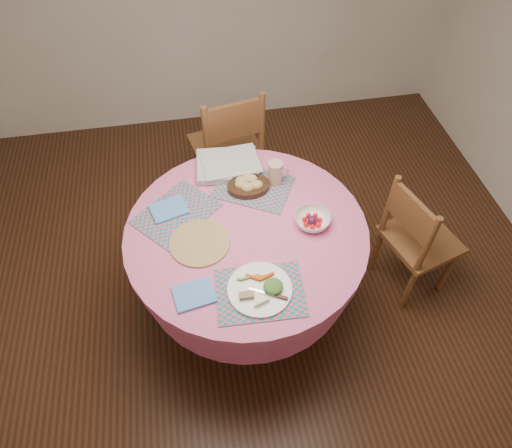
# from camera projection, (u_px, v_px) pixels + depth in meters

# --- Properties ---
(ground) EXTENTS (4.00, 4.00, 0.00)m
(ground) POSITION_uv_depth(u_px,v_px,m) (248.00, 305.00, 2.88)
(ground) COLOR #331C0F
(ground) RESTS_ON ground
(room_envelope) EXTENTS (4.01, 4.01, 2.71)m
(room_envelope) POSITION_uv_depth(u_px,v_px,m) (242.00, 51.00, 1.57)
(room_envelope) COLOR silver
(room_envelope) RESTS_ON ground
(dining_table) EXTENTS (1.24, 1.24, 0.75)m
(dining_table) POSITION_uv_depth(u_px,v_px,m) (247.00, 252.00, 2.45)
(dining_table) COLOR #D86595
(dining_table) RESTS_ON ground
(chair_right) EXTENTS (0.47, 0.48, 0.85)m
(chair_right) POSITION_uv_depth(u_px,v_px,m) (416.00, 238.00, 2.66)
(chair_right) COLOR brown
(chair_right) RESTS_ON ground
(chair_back) EXTENTS (0.53, 0.51, 0.97)m
(chair_back) POSITION_uv_depth(u_px,v_px,m) (229.00, 147.00, 3.10)
(chair_back) COLOR brown
(chair_back) RESTS_ON ground
(placemat_front) EXTENTS (0.41, 0.32, 0.01)m
(placemat_front) POSITION_uv_depth(u_px,v_px,m) (260.00, 292.00, 2.06)
(placemat_front) COLOR #167E76
(placemat_front) RESTS_ON dining_table
(placemat_left) EXTENTS (0.50, 0.49, 0.01)m
(placemat_left) POSITION_uv_depth(u_px,v_px,m) (176.00, 213.00, 2.37)
(placemat_left) COLOR #167E76
(placemat_left) RESTS_ON dining_table
(placemat_back) EXTENTS (0.50, 0.46, 0.01)m
(placemat_back) POSITION_uv_depth(u_px,v_px,m) (253.00, 187.00, 2.50)
(placemat_back) COLOR #167E76
(placemat_back) RESTS_ON dining_table
(wicker_trivet) EXTENTS (0.30, 0.30, 0.01)m
(wicker_trivet) POSITION_uv_depth(u_px,v_px,m) (200.00, 243.00, 2.24)
(wicker_trivet) COLOR brown
(wicker_trivet) RESTS_ON dining_table
(napkin_near) EXTENTS (0.20, 0.17, 0.01)m
(napkin_near) POSITION_uv_depth(u_px,v_px,m) (194.00, 295.00, 2.05)
(napkin_near) COLOR #538FD6
(napkin_near) RESTS_ON dining_table
(napkin_far) EXTENTS (0.21, 0.18, 0.01)m
(napkin_far) POSITION_uv_depth(u_px,v_px,m) (169.00, 209.00, 2.38)
(napkin_far) COLOR #538FD6
(napkin_far) RESTS_ON placemat_left
(dinner_plate) EXTENTS (0.29, 0.29, 0.05)m
(dinner_plate) POSITION_uv_depth(u_px,v_px,m) (261.00, 289.00, 2.05)
(dinner_plate) COLOR white
(dinner_plate) RESTS_ON placemat_front
(bread_bowl) EXTENTS (0.23, 0.23, 0.08)m
(bread_bowl) POSITION_uv_depth(u_px,v_px,m) (248.00, 184.00, 2.46)
(bread_bowl) COLOR black
(bread_bowl) RESTS_ON placemat_back
(latte_mug) EXTENTS (0.12, 0.08, 0.14)m
(latte_mug) POSITION_uv_depth(u_px,v_px,m) (276.00, 173.00, 2.47)
(latte_mug) COLOR tan
(latte_mug) RESTS_ON placemat_back
(fruit_bowl) EXTENTS (0.23, 0.23, 0.06)m
(fruit_bowl) POSITION_uv_depth(u_px,v_px,m) (312.00, 220.00, 2.31)
(fruit_bowl) COLOR white
(fruit_bowl) RESTS_ON dining_table
(newspaper_stack) EXTENTS (0.37, 0.30, 0.04)m
(newspaper_stack) POSITION_uv_depth(u_px,v_px,m) (228.00, 164.00, 2.58)
(newspaper_stack) COLOR silver
(newspaper_stack) RESTS_ON dining_table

